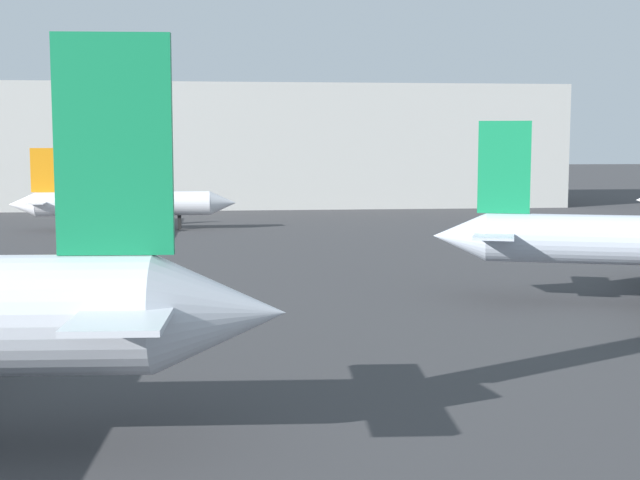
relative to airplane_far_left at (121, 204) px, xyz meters
The scene contains 2 objects.
airplane_far_left is the anchor object (origin of this frame).
terminal_building 37.68m from the airplane_far_left, 70.43° to the left, with size 83.05×24.16×15.74m, color #B7B7B2.
Camera 1 is at (1.04, -8.04, 8.74)m, focal length 50.57 mm.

